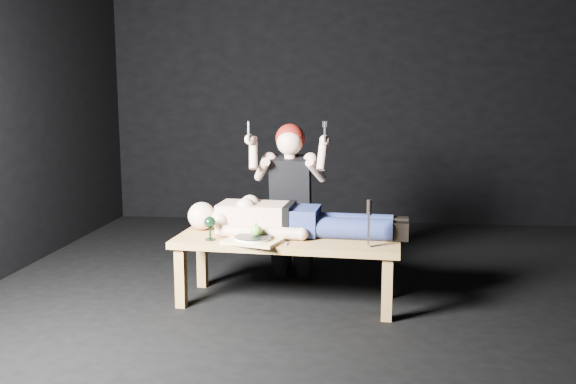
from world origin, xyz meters
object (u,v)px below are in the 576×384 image
Objects in this scene: table at (287,270)px; lying_man at (296,216)px; kneeling_woman at (292,200)px; goblet at (210,228)px; carving_knife at (369,223)px; serving_tray at (253,241)px.

lying_man is (0.05, 0.11, 0.35)m from table.
kneeling_woman is (-0.03, 0.56, 0.38)m from table.
table is 1.22× the size of kneeling_woman.
lying_man is 8.96× the size of goblet.
table is 9.44× the size of goblet.
table is 0.37m from lying_man.
table is at bearing 14.80° from goblet.
goblet is at bearing -161.38° from table.
serving_tray is at bearing -178.71° from carving_knife.
lying_man is 0.39m from serving_tray.
goblet is at bearing 173.46° from serving_tray.
carving_knife reaches higher than serving_tray.
lying_man is at bearing 47.07° from serving_tray.
kneeling_woman is at bearing 130.65° from carving_knife.
goblet is at bearing -152.46° from lying_man.
serving_tray reaches higher than table.
serving_tray is at bearing -6.54° from goblet.
kneeling_woman reaches higher than carving_knife.
carving_knife reaches higher than goblet.
serving_tray is 1.16× the size of carving_knife.
kneeling_woman reaches higher than goblet.
kneeling_woman is at bearing 96.95° from table.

